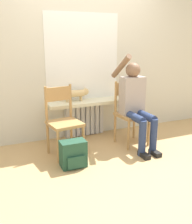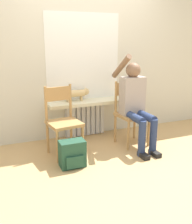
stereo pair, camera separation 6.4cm
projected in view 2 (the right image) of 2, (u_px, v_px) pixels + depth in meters
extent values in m
plane|color=tan|center=(116.00, 164.00, 3.33)|extent=(12.00, 12.00, 0.00)
cube|color=beige|center=(82.00, 52.00, 4.07)|extent=(7.00, 0.06, 2.70)
cube|color=silver|center=(85.00, 119.00, 4.30)|extent=(0.66, 0.05, 0.56)
cube|color=silver|center=(68.00, 121.00, 4.15)|extent=(0.06, 0.03, 0.54)
cube|color=silver|center=(73.00, 121.00, 4.18)|extent=(0.06, 0.03, 0.54)
cube|color=silver|center=(78.00, 120.00, 4.21)|extent=(0.06, 0.03, 0.54)
cube|color=silver|center=(83.00, 120.00, 4.24)|extent=(0.06, 0.03, 0.54)
cube|color=silver|center=(88.00, 119.00, 4.27)|extent=(0.06, 0.03, 0.54)
cube|color=silver|center=(93.00, 119.00, 4.30)|extent=(0.06, 0.03, 0.54)
cube|color=silver|center=(97.00, 118.00, 4.33)|extent=(0.06, 0.03, 0.54)
cube|color=silver|center=(102.00, 117.00, 4.36)|extent=(0.06, 0.03, 0.54)
cube|color=beige|center=(87.00, 102.00, 4.10)|extent=(1.24, 0.34, 0.05)
cube|color=white|center=(83.00, 57.00, 4.06)|extent=(1.19, 0.01, 1.32)
cube|color=#B2844C|center=(64.00, 123.00, 3.49)|extent=(0.46, 0.46, 0.04)
cylinder|color=#B2844C|center=(58.00, 147.00, 3.32)|extent=(0.04, 0.04, 0.43)
cylinder|color=#B2844C|center=(83.00, 142.00, 3.49)|extent=(0.04, 0.04, 0.43)
cylinder|color=#B2844C|center=(48.00, 138.00, 3.61)|extent=(0.04, 0.04, 0.43)
cylinder|color=#B2844C|center=(71.00, 134.00, 3.79)|extent=(0.04, 0.04, 0.43)
cylinder|color=#B2844C|center=(46.00, 104.00, 3.48)|extent=(0.04, 0.04, 0.47)
cylinder|color=#B2844C|center=(70.00, 101.00, 3.66)|extent=(0.04, 0.04, 0.47)
cube|color=#B2844C|center=(58.00, 94.00, 3.54)|extent=(0.37, 0.08, 0.19)
cube|color=#B2844C|center=(132.00, 115.00, 3.87)|extent=(0.44, 0.44, 0.04)
cylinder|color=#B2844C|center=(128.00, 136.00, 3.70)|extent=(0.04, 0.04, 0.43)
cylinder|color=#B2844C|center=(149.00, 132.00, 3.86)|extent=(0.04, 0.04, 0.43)
cylinder|color=#B2844C|center=(115.00, 129.00, 4.01)|extent=(0.04, 0.04, 0.43)
cylinder|color=#B2844C|center=(134.00, 125.00, 4.17)|extent=(0.04, 0.04, 0.43)
cylinder|color=#B2844C|center=(116.00, 97.00, 3.88)|extent=(0.04, 0.04, 0.47)
cylinder|color=#B2844C|center=(136.00, 95.00, 4.03)|extent=(0.04, 0.04, 0.47)
cube|color=#B2844C|center=(126.00, 88.00, 3.92)|extent=(0.37, 0.06, 0.19)
cylinder|color=navy|center=(134.00, 117.00, 3.64)|extent=(0.11, 0.45, 0.11)
cylinder|color=navy|center=(145.00, 116.00, 3.71)|extent=(0.11, 0.45, 0.11)
cylinder|color=navy|center=(142.00, 139.00, 3.51)|extent=(0.10, 0.10, 0.50)
cylinder|color=navy|center=(153.00, 137.00, 3.57)|extent=(0.10, 0.10, 0.50)
cube|color=black|center=(144.00, 156.00, 3.51)|extent=(0.09, 0.20, 0.06)
cube|color=black|center=(155.00, 153.00, 3.58)|extent=(0.09, 0.20, 0.06)
cube|color=#AD9E93|center=(132.00, 96.00, 3.81)|extent=(0.34, 0.20, 0.55)
sphere|color=#846047|center=(133.00, 70.00, 3.71)|extent=(0.21, 0.21, 0.21)
cylinder|color=#846047|center=(121.00, 67.00, 3.78)|extent=(0.08, 0.50, 0.38)
cylinder|color=#AD9E93|center=(143.00, 97.00, 3.84)|extent=(0.08, 0.08, 0.44)
cylinder|color=#DBB77A|center=(74.00, 93.00, 4.02)|extent=(0.31, 0.10, 0.10)
sphere|color=#DBB77A|center=(86.00, 92.00, 4.09)|extent=(0.10, 0.10, 0.10)
cone|color=#DBB77A|center=(86.00, 89.00, 4.05)|extent=(0.04, 0.04, 0.04)
cone|color=#DBB77A|center=(85.00, 88.00, 4.10)|extent=(0.04, 0.04, 0.04)
cylinder|color=#DBB77A|center=(82.00, 99.00, 4.06)|extent=(0.03, 0.03, 0.07)
cylinder|color=#DBB77A|center=(81.00, 98.00, 4.11)|extent=(0.03, 0.03, 0.07)
cylinder|color=#DBB77A|center=(68.00, 100.00, 3.98)|extent=(0.03, 0.03, 0.07)
cylinder|color=#DBB77A|center=(67.00, 99.00, 4.03)|extent=(0.03, 0.03, 0.07)
cylinder|color=#DBB77A|center=(62.00, 93.00, 3.94)|extent=(0.20, 0.03, 0.13)
cube|color=#234C38|center=(72.00, 154.00, 3.24)|extent=(0.31, 0.19, 0.34)
cube|color=#234C38|center=(75.00, 162.00, 3.16)|extent=(0.22, 0.03, 0.15)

